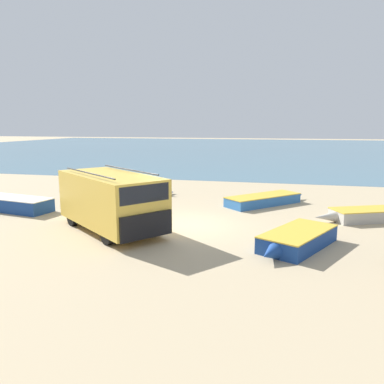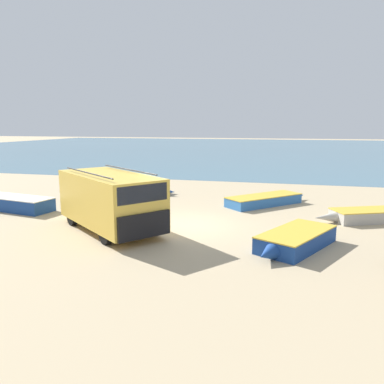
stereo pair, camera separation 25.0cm
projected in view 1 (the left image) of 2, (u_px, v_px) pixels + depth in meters
The scene contains 8 objects.
ground_plane at pixel (181, 225), 14.87m from camera, with size 200.00×200.00×0.00m, color tan.
sea_water at pixel (260, 148), 64.61m from camera, with size 120.00×80.00×0.01m, color #477084.
parked_van at pixel (111, 200), 14.01m from camera, with size 5.23×4.70×2.27m.
fishing_rowboat_0 at pixel (8, 203), 17.56m from camera, with size 5.15×1.98×0.63m.
fishing_rowboat_1 at pixel (135, 188), 22.10m from camera, with size 4.83×2.45×0.52m.
fishing_rowboat_2 at pixel (378, 214), 15.68m from camera, with size 5.07×2.84×0.50m.
fishing_rowboat_3 at pixel (265, 200), 18.76m from camera, with size 4.00×4.12×0.49m.
fishing_rowboat_4 at pixel (297, 239), 12.12m from camera, with size 2.69×3.77×0.56m.
Camera 1 is at (3.84, -13.89, 3.94)m, focal length 35.00 mm.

